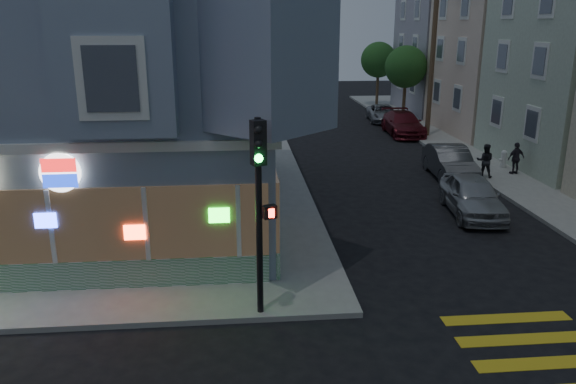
{
  "coord_description": "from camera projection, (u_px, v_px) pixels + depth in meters",
  "views": [
    {
      "loc": [
        0.03,
        -10.12,
        6.98
      ],
      "look_at": [
        1.46,
        5.45,
        2.25
      ],
      "focal_mm": 35.0,
      "sensor_mm": 36.0,
      "label": 1
    }
  ],
  "objects": [
    {
      "name": "ground",
      "position": [
        242.0,
        373.0,
        11.66
      ],
      "size": [
        120.0,
        120.0,
        0.0
      ],
      "primitive_type": "plane",
      "color": "black",
      "rests_on": "ground"
    },
    {
      "name": "sidewalk_nw",
      "position": [
        3.0,
        147.0,
        32.38
      ],
      "size": [
        33.0,
        42.0,
        0.15
      ],
      "primitive_type": "cube",
      "color": "gray",
      "rests_on": "ground"
    },
    {
      "name": "corner_building",
      "position": [
        65.0,
        57.0,
        19.92
      ],
      "size": [
        14.6,
        14.6,
        11.4
      ],
      "color": "gray",
      "rests_on": "sidewalk_nw"
    },
    {
      "name": "row_house_c",
      "position": [
        541.0,
        61.0,
        35.85
      ],
      "size": [
        12.0,
        8.6,
        9.0
      ],
      "primitive_type": "cube",
      "color": "beige",
      "rests_on": "sidewalk_ne"
    },
    {
      "name": "row_house_d",
      "position": [
        483.0,
        44.0,
        44.21
      ],
      "size": [
        12.0,
        8.6,
        10.5
      ],
      "primitive_type": "cube",
      "color": "gray",
      "rests_on": "sidewalk_ne"
    },
    {
      "name": "utility_pole",
      "position": [
        432.0,
        60.0,
        34.2
      ],
      "size": [
        2.2,
        0.3,
        9.0
      ],
      "color": "#4C3826",
      "rests_on": "sidewalk_ne"
    },
    {
      "name": "street_tree_near",
      "position": [
        406.0,
        67.0,
        40.18
      ],
      "size": [
        3.0,
        3.0,
        5.3
      ],
      "color": "#4C3826",
      "rests_on": "sidewalk_ne"
    },
    {
      "name": "street_tree_far",
      "position": [
        379.0,
        60.0,
        47.81
      ],
      "size": [
        3.0,
        3.0,
        5.3
      ],
      "color": "#4C3826",
      "rests_on": "sidewalk_ne"
    },
    {
      "name": "pedestrian_a",
      "position": [
        485.0,
        161.0,
        25.66
      ],
      "size": [
        0.92,
        0.83,
        1.55
      ],
      "primitive_type": "imported",
      "rotation": [
        0.0,
        0.0,
        2.76
      ],
      "color": "black",
      "rests_on": "sidewalk_ne"
    },
    {
      "name": "pedestrian_b",
      "position": [
        516.0,
        158.0,
        26.23
      ],
      "size": [
        0.94,
        0.54,
        1.5
      ],
      "primitive_type": "imported",
      "rotation": [
        0.0,
        0.0,
        3.35
      ],
      "color": "#28242C",
      "rests_on": "sidewalk_ne"
    },
    {
      "name": "parked_car_a",
      "position": [
        472.0,
        196.0,
        21.1
      ],
      "size": [
        2.26,
        4.54,
        1.49
      ],
      "primitive_type": "imported",
      "rotation": [
        0.0,
        0.0,
        -0.12
      ],
      "color": "#9EA2A6",
      "rests_on": "ground"
    },
    {
      "name": "parked_car_b",
      "position": [
        450.0,
        162.0,
        26.16
      ],
      "size": [
        1.88,
        4.59,
        1.48
      ],
      "primitive_type": "imported",
      "rotation": [
        0.0,
        0.0,
        -0.07
      ],
      "color": "#3D3F43",
      "rests_on": "ground"
    },
    {
      "name": "parked_car_c",
      "position": [
        403.0,
        124.0,
        36.15
      ],
      "size": [
        2.25,
        5.16,
        1.48
      ],
      "primitive_type": "imported",
      "rotation": [
        0.0,
        0.0,
        -0.04
      ],
      "color": "maroon",
      "rests_on": "ground"
    },
    {
      "name": "parked_car_d",
      "position": [
        383.0,
        113.0,
        41.15
      ],
      "size": [
        2.42,
        4.52,
        1.21
      ],
      "primitive_type": "imported",
      "rotation": [
        0.0,
        0.0,
        -0.1
      ],
      "color": "gray",
      "rests_on": "ground"
    },
    {
      "name": "traffic_signal",
      "position": [
        260.0,
        186.0,
        12.8
      ],
      "size": [
        0.61,
        0.54,
        4.81
      ],
      "rotation": [
        0.0,
        0.0,
        0.36
      ],
      "color": "black",
      "rests_on": "sidewalk_nw"
    },
    {
      "name": "fire_hydrant",
      "position": [
        504.0,
        158.0,
        27.45
      ],
      "size": [
        0.5,
        0.29,
        0.87
      ],
      "color": "silver",
      "rests_on": "sidewalk_ne"
    }
  ]
}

